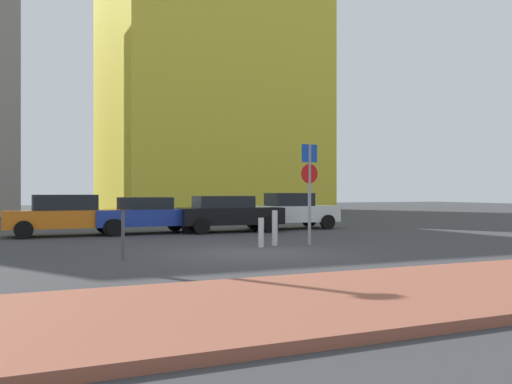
{
  "coord_description": "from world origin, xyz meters",
  "views": [
    {
      "loc": [
        -6.04,
        -13.58,
        1.63
      ],
      "look_at": [
        0.91,
        1.88,
        1.63
      ],
      "focal_mm": 39.13,
      "sensor_mm": 36.0,
      "label": 1
    }
  ],
  "objects_px": {
    "parked_car_blue": "(147,215)",
    "traffic_bollard_mid": "(261,233)",
    "parked_car_black": "(228,213)",
    "traffic_bollard_near": "(275,228)",
    "parking_sign_post": "(309,181)",
    "parking_meter": "(123,220)",
    "parked_car_white": "(290,211)",
    "parked_car_orange": "(66,215)"
  },
  "relations": [
    {
      "from": "parked_car_blue",
      "to": "traffic_bollard_mid",
      "type": "relative_size",
      "value": 5.0
    },
    {
      "from": "parked_car_black",
      "to": "traffic_bollard_near",
      "type": "bearing_deg",
      "value": -97.54
    },
    {
      "from": "parked_car_black",
      "to": "parking_sign_post",
      "type": "distance_m",
      "value": 6.24
    },
    {
      "from": "parked_car_black",
      "to": "parking_meter",
      "type": "distance_m",
      "value": 9.57
    },
    {
      "from": "parked_car_white",
      "to": "parking_sign_post",
      "type": "distance_m",
      "value": 7.46
    },
    {
      "from": "parked_car_black",
      "to": "parking_sign_post",
      "type": "bearing_deg",
      "value": -87.18
    },
    {
      "from": "parked_car_orange",
      "to": "traffic_bollard_mid",
      "type": "relative_size",
      "value": 5.06
    },
    {
      "from": "parked_car_orange",
      "to": "parking_meter",
      "type": "height_order",
      "value": "parked_car_orange"
    },
    {
      "from": "parking_sign_post",
      "to": "parked_car_black",
      "type": "bearing_deg",
      "value": 92.82
    },
    {
      "from": "parked_car_orange",
      "to": "parked_car_black",
      "type": "relative_size",
      "value": 1.03
    },
    {
      "from": "traffic_bollard_mid",
      "to": "parked_car_blue",
      "type": "bearing_deg",
      "value": 104.93
    },
    {
      "from": "parked_car_white",
      "to": "parking_meter",
      "type": "distance_m",
      "value": 12.18
    },
    {
      "from": "parked_car_orange",
      "to": "parked_car_blue",
      "type": "height_order",
      "value": "parked_car_orange"
    },
    {
      "from": "parked_car_black",
      "to": "parked_car_blue",
      "type": "bearing_deg",
      "value": 170.54
    },
    {
      "from": "parked_car_blue",
      "to": "parking_sign_post",
      "type": "height_order",
      "value": "parking_sign_post"
    },
    {
      "from": "parked_car_white",
      "to": "parked_car_blue",
      "type": "bearing_deg",
      "value": -178.88
    },
    {
      "from": "parking_meter",
      "to": "traffic_bollard_mid",
      "type": "distance_m",
      "value": 4.55
    },
    {
      "from": "parking_sign_post",
      "to": "parked_car_orange",
      "type": "bearing_deg",
      "value": 134.54
    },
    {
      "from": "parked_car_black",
      "to": "parked_car_white",
      "type": "distance_m",
      "value": 3.24
    },
    {
      "from": "parked_car_black",
      "to": "traffic_bollard_mid",
      "type": "height_order",
      "value": "parked_car_black"
    },
    {
      "from": "parked_car_black",
      "to": "parking_sign_post",
      "type": "height_order",
      "value": "parking_sign_post"
    },
    {
      "from": "parked_car_blue",
      "to": "parking_meter",
      "type": "distance_m",
      "value": 8.59
    },
    {
      "from": "parked_car_blue",
      "to": "traffic_bollard_near",
      "type": "bearing_deg",
      "value": -69.21
    },
    {
      "from": "parked_car_blue",
      "to": "traffic_bollard_mid",
      "type": "xyz_separation_m",
      "value": [
        1.81,
        -6.8,
        -0.3
      ]
    },
    {
      "from": "parked_car_white",
      "to": "traffic_bollard_near",
      "type": "distance_m",
      "value": 7.66
    },
    {
      "from": "parked_car_blue",
      "to": "traffic_bollard_mid",
      "type": "bearing_deg",
      "value": -75.07
    },
    {
      "from": "parked_car_white",
      "to": "parking_sign_post",
      "type": "xyz_separation_m",
      "value": [
        -2.87,
        -6.78,
        1.18
      ]
    },
    {
      "from": "parked_car_white",
      "to": "traffic_bollard_near",
      "type": "relative_size",
      "value": 3.92
    },
    {
      "from": "parking_sign_post",
      "to": "traffic_bollard_near",
      "type": "height_order",
      "value": "parking_sign_post"
    },
    {
      "from": "traffic_bollard_near",
      "to": "traffic_bollard_mid",
      "type": "xyz_separation_m",
      "value": [
        -0.63,
        -0.37,
        -0.1
      ]
    },
    {
      "from": "parked_car_blue",
      "to": "parking_meter",
      "type": "height_order",
      "value": "parking_meter"
    },
    {
      "from": "parking_meter",
      "to": "traffic_bollard_near",
      "type": "height_order",
      "value": "parking_meter"
    },
    {
      "from": "parked_car_orange",
      "to": "parking_meter",
      "type": "bearing_deg",
      "value": -86.35
    },
    {
      "from": "traffic_bollard_mid",
      "to": "traffic_bollard_near",
      "type": "bearing_deg",
      "value": 30.21
    },
    {
      "from": "parked_car_black",
      "to": "parked_car_white",
      "type": "bearing_deg",
      "value": 11.81
    },
    {
      "from": "parked_car_orange",
      "to": "parking_sign_post",
      "type": "height_order",
      "value": "parking_sign_post"
    },
    {
      "from": "parked_car_orange",
      "to": "parked_car_white",
      "type": "distance_m",
      "value": 9.39
    },
    {
      "from": "parked_car_black",
      "to": "traffic_bollard_mid",
      "type": "relative_size",
      "value": 4.92
    },
    {
      "from": "parked_car_blue",
      "to": "parking_sign_post",
      "type": "bearing_deg",
      "value": -62.11
    },
    {
      "from": "parked_car_black",
      "to": "parking_meter",
      "type": "xyz_separation_m",
      "value": [
        -5.7,
        -7.68,
        0.19
      ]
    },
    {
      "from": "parked_car_orange",
      "to": "traffic_bollard_near",
      "type": "distance_m",
      "value": 8.4
    },
    {
      "from": "parked_car_white",
      "to": "parked_car_black",
      "type": "bearing_deg",
      "value": -168.19
    }
  ]
}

